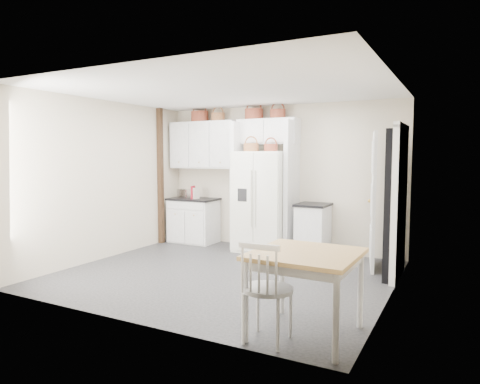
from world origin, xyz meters
The scene contains 28 objects.
floor centered at (0.00, 0.00, 0.00)m, with size 4.50×4.50×0.00m, color black.
ceiling centered at (0.00, 0.00, 2.60)m, with size 4.50×4.50×0.00m, color white.
wall_back centered at (0.00, 2.00, 1.30)m, with size 4.50×4.50×0.00m, color beige.
wall_left centered at (-2.25, 0.00, 1.30)m, with size 4.00×4.00×0.00m, color beige.
wall_right centered at (2.25, 0.00, 1.30)m, with size 4.00×4.00×0.00m, color beige.
refrigerator centered at (-0.15, 1.62, 0.88)m, with size 0.91×0.74×1.77m, color white.
base_cab_left centered at (-1.68, 1.70, 0.41)m, with size 0.90×0.57×0.83m, color white.
base_cab_right centered at (0.75, 1.70, 0.42)m, with size 0.48×0.58×0.85m, color white.
dining_table centered at (1.70, -1.45, 0.40)m, with size 0.96×0.96×0.80m, color #A87F38.
windsor_chair centered at (1.44, -1.75, 0.49)m, with size 0.48×0.43×0.97m, color white.
counter_left centered at (-1.68, 1.70, 0.85)m, with size 0.93×0.60×0.04m, color black.
counter_right centered at (0.75, 1.70, 0.87)m, with size 0.52×0.62×0.04m, color black.
toaster centered at (-1.90, 1.68, 0.95)m, with size 0.24×0.14×0.17m, color silver.
cookbook_red centered at (-1.63, 1.62, 0.99)m, with size 0.04×0.16×0.25m, color maroon.
cookbook_cream centered at (-1.56, 1.62, 0.97)m, with size 0.03×0.14×0.21m, color beige.
basket_upper_b centered at (-1.60, 1.83, 2.45)m, with size 0.34×0.34×0.20m, color maroon.
basket_upper_c centered at (-1.19, 1.83, 2.43)m, with size 0.26×0.26×0.15m, color brown.
basket_bridge_a centered at (-0.43, 1.83, 2.45)m, with size 0.34×0.34×0.19m, color maroon.
basket_bridge_b centered at (0.03, 1.83, 2.43)m, with size 0.28×0.28×0.16m, color maroon.
basket_fridge_a centered at (-0.34, 1.52, 1.84)m, with size 0.27×0.27×0.14m, color brown.
basket_fridge_b centered at (0.04, 1.52, 1.83)m, with size 0.24×0.24×0.13m, color maroon.
upper_cabinet centered at (-1.50, 1.83, 1.90)m, with size 1.40×0.34×0.90m, color white.
bridge_cabinet centered at (-0.15, 1.83, 2.12)m, with size 1.12×0.34×0.45m, color white.
fridge_panel_left centered at (-0.66, 1.70, 1.15)m, with size 0.08×0.60×2.30m, color white.
fridge_panel_right centered at (0.36, 1.70, 1.15)m, with size 0.08×0.60×2.30m, color white.
trim_post centered at (-2.20, 1.35, 1.30)m, with size 0.09×0.09×2.60m, color black.
doorway_void centered at (2.16, 1.00, 1.02)m, with size 0.18×0.85×2.05m, color black.
door_slab centered at (1.80, 1.33, 1.02)m, with size 0.80×0.04×2.05m, color white.
Camera 1 is at (2.98, -5.23, 1.70)m, focal length 32.00 mm.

